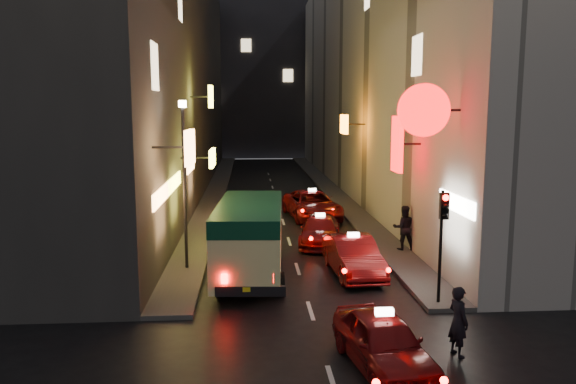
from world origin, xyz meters
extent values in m
cube|color=#383532|center=(-8.00, 34.00, 9.00)|extent=(6.00, 52.00, 18.00)
cube|color=#FAA457|center=(-3.76, 10.98, 4.82)|extent=(0.18, 1.77, 1.15)
cube|color=yellow|center=(-3.53, 18.67, 3.80)|extent=(0.18, 2.24, 0.81)
cube|color=yellow|center=(-3.87, 23.63, 6.72)|extent=(0.18, 1.56, 1.22)
cube|color=#FAA457|center=(-4.98, 12.24, 3.00)|extent=(0.10, 3.31, 0.55)
cube|color=yellow|center=(-4.98, 15.95, 3.00)|extent=(0.10, 3.89, 0.55)
cube|color=#FAA457|center=(-4.98, 22.77, 3.00)|extent=(0.10, 3.44, 0.55)
cube|color=#FFE5B2|center=(-4.99, 12.00, 7.50)|extent=(0.06, 1.30, 1.60)
cube|color=#FFE5B2|center=(-4.99, 20.00, 11.00)|extent=(0.06, 1.30, 1.60)
cube|color=#B3AEA4|center=(8.00, 34.00, 9.00)|extent=(6.00, 52.00, 18.00)
cylinder|color=#F20A0A|center=(3.80, 10.09, 6.04)|extent=(1.70, 0.18, 1.70)
cube|color=#F20A0A|center=(4.05, 14.14, 4.69)|extent=(0.18, 1.19, 2.21)
cube|color=orange|center=(3.75, 24.88, 5.18)|extent=(0.18, 1.80, 1.11)
cube|color=white|center=(4.98, 9.99, 3.00)|extent=(0.10, 3.07, 0.55)
cube|color=#FFE5B2|center=(4.99, 15.00, 8.20)|extent=(0.06, 1.30, 1.60)
cube|color=#2F2E33|center=(0.00, 66.00, 11.00)|extent=(30.00, 10.00, 22.00)
cube|color=#454240|center=(-4.25, 34.00, 0.07)|extent=(1.50, 52.00, 0.15)
cube|color=#454240|center=(4.25, 34.00, 0.07)|extent=(1.50, 52.00, 0.15)
cube|color=#EAE492|center=(-1.81, 11.94, 1.56)|extent=(2.60, 6.44, 2.32)
cube|color=#0B3923|center=(-1.81, 11.94, 2.45)|extent=(2.62, 6.46, 0.58)
cube|color=black|center=(-1.81, 12.25, 1.79)|extent=(2.47, 3.92, 0.53)
cube|color=black|center=(-1.81, 8.83, 0.56)|extent=(2.17, 0.31, 0.32)
cube|color=#FF0A05|center=(-2.60, 8.76, 0.98)|extent=(0.19, 0.06, 0.29)
cube|color=#FF0A05|center=(-1.02, 8.76, 0.98)|extent=(0.19, 0.06, 0.29)
cylinder|color=black|center=(-2.80, 13.96, 0.40)|extent=(0.23, 0.80, 0.80)
cylinder|color=black|center=(-0.83, 9.92, 0.40)|extent=(0.23, 0.80, 0.80)
imported|color=maroon|center=(1.29, 4.58, 0.77)|extent=(2.73, 5.07, 1.53)
cube|color=white|center=(1.29, 4.58, 1.62)|extent=(0.44, 0.25, 0.16)
sphere|color=#FF0A05|center=(0.61, 2.39, 0.79)|extent=(0.16, 0.16, 0.16)
sphere|color=#FF0A05|center=(1.97, 2.39, 0.79)|extent=(0.16, 0.16, 0.16)
imported|color=maroon|center=(1.98, 12.13, 0.83)|extent=(2.49, 5.34, 1.65)
cube|color=white|center=(1.98, 12.13, 1.74)|extent=(0.43, 0.21, 0.16)
sphere|color=#FF0A05|center=(1.24, 9.76, 0.85)|extent=(0.16, 0.16, 0.16)
sphere|color=#FF0A05|center=(2.71, 9.76, 0.85)|extent=(0.16, 0.16, 0.16)
imported|color=maroon|center=(1.36, 16.93, 0.73)|extent=(2.62, 4.83, 1.46)
cube|color=white|center=(1.36, 16.93, 1.55)|extent=(0.44, 0.25, 0.16)
sphere|color=#FF0A05|center=(0.72, 14.84, 0.75)|extent=(0.16, 0.16, 0.16)
sphere|color=#FF0A05|center=(2.01, 14.84, 0.75)|extent=(0.16, 0.16, 0.16)
imported|color=maroon|center=(1.67, 22.88, 0.89)|extent=(3.00, 5.84, 1.78)
cube|color=white|center=(1.67, 22.88, 1.87)|extent=(0.44, 0.23, 0.16)
sphere|color=#FF0A05|center=(0.89, 20.34, 0.91)|extent=(0.16, 0.16, 0.16)
sphere|color=#FF0A05|center=(2.46, 20.34, 0.91)|extent=(0.16, 0.16, 0.16)
imported|color=black|center=(3.30, 5.16, 1.01)|extent=(0.60, 0.76, 2.01)
imported|color=black|center=(4.69, 15.10, 1.22)|extent=(0.84, 0.56, 2.14)
cylinder|color=black|center=(4.00, 8.60, 1.90)|extent=(0.10, 0.10, 3.50)
cube|color=black|center=(4.00, 8.42, 3.20)|extent=(0.26, 0.18, 0.80)
sphere|color=#FF0A05|center=(4.00, 8.31, 3.47)|extent=(0.18, 0.18, 0.18)
sphere|color=black|center=(4.00, 8.31, 3.20)|extent=(0.17, 0.17, 0.17)
sphere|color=black|center=(4.00, 8.31, 2.93)|extent=(0.17, 0.17, 0.17)
cylinder|color=black|center=(-4.20, 13.00, 3.15)|extent=(0.12, 0.12, 6.00)
cylinder|color=#FFE5BF|center=(-4.20, 13.00, 6.25)|extent=(0.28, 0.28, 0.25)
camera|label=1|loc=(-1.83, -7.74, 6.10)|focal=35.00mm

